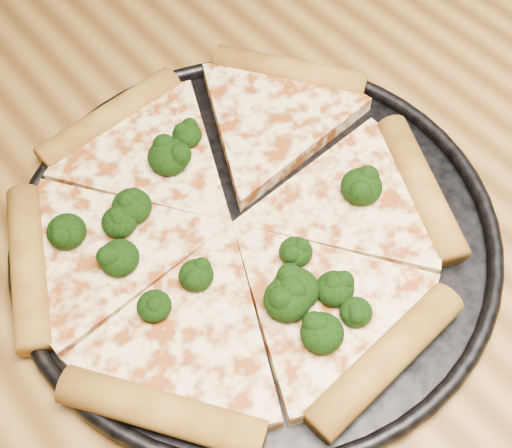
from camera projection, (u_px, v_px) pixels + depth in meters
dining_table at (371, 252)px, 0.67m from camera, size 1.20×0.90×0.75m
pizza_pan at (256, 230)px, 0.57m from camera, size 0.39×0.39×0.02m
pizza at (233, 221)px, 0.56m from camera, size 0.38×0.35×0.03m
broccoli_florets at (227, 244)px, 0.53m from camera, size 0.24×0.24×0.03m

